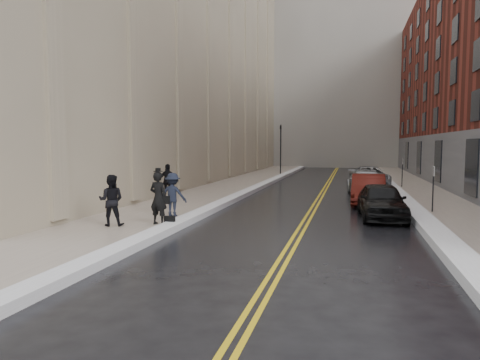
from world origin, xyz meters
The scene contains 20 objects.
ground centered at (0.00, 0.00, 0.00)m, with size 160.00×160.00×0.00m, color black.
sidewalk_left centered at (-4.50, 16.00, 0.07)m, with size 4.00×64.00×0.15m, color gray.
sidewalk_right centered at (9.00, 16.00, 0.07)m, with size 3.00×64.00×0.15m, color gray.
lane_stripe_a centered at (2.38, 16.00, 0.00)m, with size 0.12×64.00×0.01m, color gold.
lane_stripe_b centered at (2.62, 16.00, 0.00)m, with size 0.12×64.00×0.01m, color gold.
snow_ridge_left centered at (-2.20, 16.00, 0.13)m, with size 0.70×60.80×0.26m, color white.
snow_ridge_right centered at (7.15, 16.00, 0.15)m, with size 0.85×60.80×0.30m, color white.
tower_far_right centered at (14.00, 66.00, 22.00)m, with size 22.00×18.00×44.00m, color slate.
tower_far_left centered at (-12.00, 72.00, 30.00)m, with size 22.00×18.00×60.00m, color slate.
traffic_signal centered at (-2.60, 30.00, 3.08)m, with size 0.18×0.15×5.20m.
parking_sign_near centered at (7.90, 8.00, 1.36)m, with size 0.06×0.35×2.23m.
parking_sign_far centered at (7.90, 20.00, 1.36)m, with size 0.06×0.35×2.23m.
car_black centered at (5.58, 6.36, 0.77)m, with size 1.83×4.55×1.55m, color black.
car_maroon centered at (5.20, 10.94, 0.81)m, with size 1.71×4.90×1.61m, color #4B120D.
car_silver_near centered at (5.25, 15.26, 0.77)m, with size 2.16×5.32×1.54m, color #9CA0A3.
car_silver_far centered at (5.69, 21.44, 0.76)m, with size 2.52×5.46×1.52m, color gray.
pedestrian_main centered at (-2.80, 2.01, 1.16)m, with size 0.74×0.49×2.03m, color black.
pedestrian_a centered at (-4.40, 1.32, 1.11)m, with size 0.94×0.73×1.93m, color black.
pedestrian_b centered at (-3.03, 3.88, 1.07)m, with size 1.19×0.69×1.85m, color black.
pedestrian_c centered at (-5.65, 9.28, 1.13)m, with size 1.15×0.48×1.96m, color black.
Camera 1 is at (4.25, -12.83, 3.18)m, focal length 32.00 mm.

